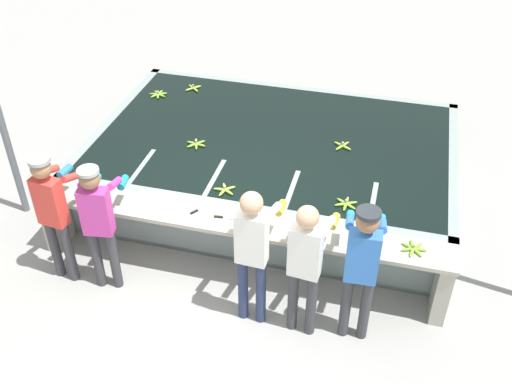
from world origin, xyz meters
TOP-DOWN VIEW (x-y plane):
  - ground_plane at (0.00, 0.00)m, footprint 80.00×80.00m
  - wash_tank at (0.00, 2.04)m, footprint 4.84×3.22m
  - work_ledge at (0.00, 0.23)m, footprint 4.84×0.45m
  - worker_0 at (-1.94, -0.27)m, footprint 0.46×0.74m
  - worker_1 at (-1.40, -0.27)m, footprint 0.48×0.74m
  - worker_2 at (0.35, -0.34)m, footprint 0.42×0.72m
  - worker_3 at (0.91, -0.36)m, footprint 0.45×0.73m
  - worker_4 at (1.45, -0.29)m, footprint 0.43×0.73m
  - banana_bunch_floating_0 at (-1.98, 2.81)m, footprint 0.28×0.28m
  - banana_bunch_floating_1 at (-0.95, 1.62)m, footprint 0.28×0.28m
  - banana_bunch_floating_2 at (1.15, 0.83)m, footprint 0.27×0.28m
  - banana_bunch_floating_3 at (-1.54, 3.14)m, footprint 0.24×0.24m
  - banana_bunch_floating_4 at (-0.28, 0.74)m, footprint 0.27×0.28m
  - banana_bunch_floating_5 at (0.93, 2.07)m, footprint 0.26×0.26m
  - banana_bunch_ledge_0 at (1.95, 0.24)m, footprint 0.28×0.28m
  - knife_0 at (-0.13, 0.24)m, footprint 0.35×0.07m
  - knife_1 at (-0.45, 0.30)m, footprint 0.23×0.30m

SIDE VIEW (x-z plane):
  - ground_plane at x=0.00m, z-range 0.00..0.00m
  - wash_tank at x=0.00m, z-range -0.01..0.83m
  - work_ledge at x=0.00m, z-range 0.19..1.03m
  - knife_0 at x=-0.13m, z-range 0.84..0.86m
  - knife_1 at x=-0.45m, z-range 0.84..0.86m
  - banana_bunch_floating_0 at x=-1.98m, z-range 0.82..0.89m
  - banana_bunch_floating_1 at x=-0.95m, z-range 0.82..0.89m
  - banana_bunch_floating_2 at x=1.15m, z-range 0.82..0.89m
  - banana_bunch_floating_4 at x=-0.28m, z-range 0.82..0.89m
  - banana_bunch_floating_3 at x=-1.54m, z-range 0.82..0.89m
  - banana_bunch_floating_5 at x=0.93m, z-range 0.82..0.89m
  - banana_bunch_ledge_0 at x=1.95m, z-range 0.82..0.90m
  - worker_1 at x=-1.40m, z-range 0.17..1.81m
  - worker_3 at x=0.91m, z-range 0.17..1.84m
  - worker_0 at x=-1.94m, z-range 0.18..1.86m
  - worker_4 at x=1.45m, z-range 0.19..1.88m
  - worker_2 at x=0.35m, z-range 0.18..1.89m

